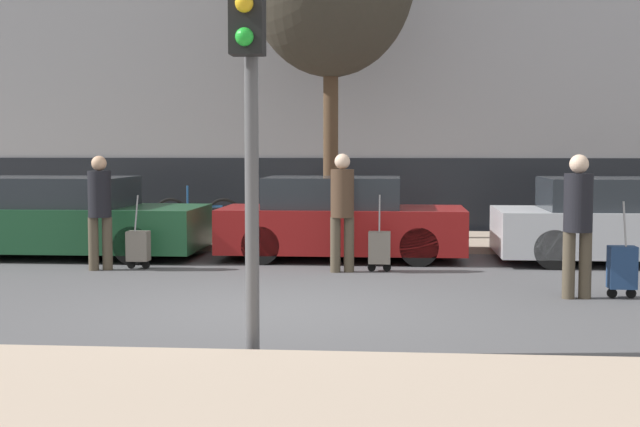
# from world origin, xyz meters

# --- Properties ---
(ground_plane) EXTENTS (80.00, 80.00, 0.00)m
(ground_plane) POSITION_xyz_m (0.00, 0.00, 0.00)
(ground_plane) COLOR #4C4C4F
(sidewalk_near) EXTENTS (28.00, 2.50, 0.12)m
(sidewalk_near) POSITION_xyz_m (0.00, -3.75, 0.06)
(sidewalk_near) COLOR tan
(sidewalk_near) RESTS_ON ground_plane
(sidewalk_far) EXTENTS (28.00, 3.00, 0.12)m
(sidewalk_far) POSITION_xyz_m (0.00, 7.00, 0.06)
(sidewalk_far) COLOR tan
(sidewalk_far) RESTS_ON ground_plane
(parked_car_0) EXTENTS (4.59, 1.90, 1.33)m
(parked_car_0) POSITION_xyz_m (-4.19, 4.53, 0.63)
(parked_car_0) COLOR #194728
(parked_car_0) RESTS_ON ground_plane
(parked_car_1) EXTENTS (3.94, 1.76, 1.34)m
(parked_car_1) POSITION_xyz_m (0.44, 4.62, 0.63)
(parked_car_1) COLOR maroon
(parked_car_1) RESTS_ON ground_plane
(parked_car_2) EXTENTS (3.97, 1.90, 1.34)m
(parked_car_2) POSITION_xyz_m (4.88, 4.52, 0.63)
(parked_car_2) COLOR #B7BABF
(parked_car_2) RESTS_ON ground_plane
(pedestrian_left) EXTENTS (0.34, 0.34, 1.69)m
(pedestrian_left) POSITION_xyz_m (-3.01, 3.01, 0.96)
(pedestrian_left) COLOR #4C4233
(pedestrian_left) RESTS_ON ground_plane
(trolley_left) EXTENTS (0.34, 0.29, 1.11)m
(trolley_left) POSITION_xyz_m (-2.50, 3.20, 0.34)
(trolley_left) COLOR slate
(trolley_left) RESTS_ON ground_plane
(pedestrian_center) EXTENTS (0.35, 0.34, 1.73)m
(pedestrian_center) POSITION_xyz_m (0.57, 3.10, 0.98)
(pedestrian_center) COLOR #4C4233
(pedestrian_center) RESTS_ON ground_plane
(trolley_center) EXTENTS (0.34, 0.29, 1.13)m
(trolley_center) POSITION_xyz_m (1.11, 3.20, 0.35)
(trolley_center) COLOR slate
(trolley_center) RESTS_ON ground_plane
(pedestrian_right) EXTENTS (0.35, 0.34, 1.73)m
(pedestrian_right) POSITION_xyz_m (3.52, 1.05, 0.98)
(pedestrian_right) COLOR #4C4233
(pedestrian_right) RESTS_ON ground_plane
(trolley_right) EXTENTS (0.34, 0.29, 1.17)m
(trolley_right) POSITION_xyz_m (4.06, 1.12, 0.37)
(trolley_right) COLOR navy
(trolley_right) RESTS_ON ground_plane
(traffic_light) EXTENTS (0.28, 0.47, 3.36)m
(traffic_light) POSITION_xyz_m (0.12, -2.37, 2.41)
(traffic_light) COLOR #515154
(traffic_light) RESTS_ON ground_plane
(parked_bicycle) EXTENTS (1.77, 0.06, 0.96)m
(parked_bicycle) POSITION_xyz_m (-2.52, 7.26, 0.49)
(parked_bicycle) COLOR black
(parked_bicycle) RESTS_ON sidewalk_far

